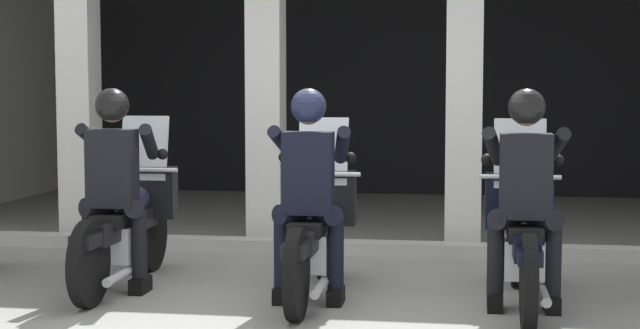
# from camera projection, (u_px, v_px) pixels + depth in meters

# --- Properties ---
(ground_plane) EXTENTS (80.00, 80.00, 0.00)m
(ground_plane) POSITION_uv_depth(u_px,v_px,m) (355.00, 239.00, 10.10)
(ground_plane) COLOR gray
(station_building) EXTENTS (11.00, 5.28, 3.44)m
(station_building) POSITION_uv_depth(u_px,v_px,m) (386.00, 38.00, 12.18)
(station_building) COLOR black
(station_building) RESTS_ON ground
(kerb_strip) EXTENTS (10.50, 0.24, 0.12)m
(kerb_strip) POSITION_uv_depth(u_px,v_px,m) (358.00, 247.00, 9.23)
(kerb_strip) COLOR #B7B5AD
(kerb_strip) RESTS_ON ground
(motorcycle_left) EXTENTS (0.62, 2.04, 1.35)m
(motorcycle_left) POSITION_uv_depth(u_px,v_px,m) (128.00, 223.00, 7.78)
(motorcycle_left) COLOR black
(motorcycle_left) RESTS_ON ground
(police_officer_left) EXTENTS (0.63, 0.61, 1.58)m
(police_officer_left) POSITION_uv_depth(u_px,v_px,m) (114.00, 172.00, 7.46)
(police_officer_left) COLOR black
(police_officer_left) RESTS_ON ground
(motorcycle_center) EXTENTS (0.62, 2.04, 1.35)m
(motorcycle_center) POSITION_uv_depth(u_px,v_px,m) (315.00, 230.00, 7.39)
(motorcycle_center) COLOR black
(motorcycle_center) RESTS_ON ground
(police_officer_center) EXTENTS (0.63, 0.61, 1.58)m
(police_officer_center) POSITION_uv_depth(u_px,v_px,m) (309.00, 177.00, 7.07)
(police_officer_center) COLOR black
(police_officer_center) RESTS_ON ground
(motorcycle_right) EXTENTS (0.62, 2.04, 1.35)m
(motorcycle_right) POSITION_uv_depth(u_px,v_px,m) (522.00, 235.00, 7.14)
(motorcycle_right) COLOR black
(motorcycle_right) RESTS_ON ground
(police_officer_right) EXTENTS (0.63, 0.61, 1.58)m
(police_officer_right) POSITION_uv_depth(u_px,v_px,m) (525.00, 180.00, 6.83)
(police_officer_right) COLOR black
(police_officer_right) RESTS_ON ground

